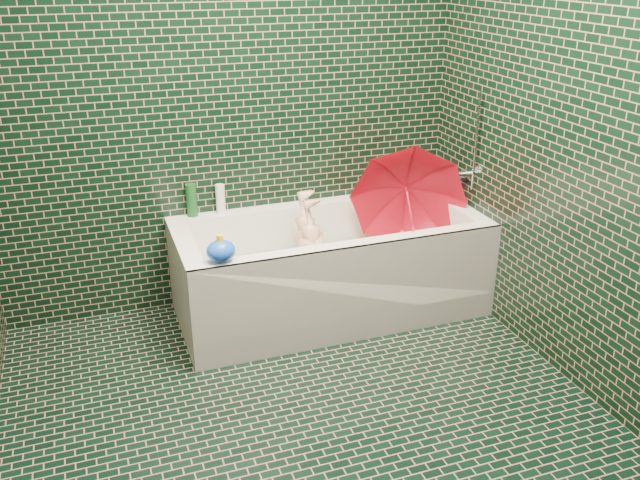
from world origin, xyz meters
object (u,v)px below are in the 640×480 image
object	(u,v)px
child	(315,264)
rubber_duck	(404,183)
umbrella	(410,208)
bath_toy	(221,251)
bathtub	(331,278)

from	to	relation	value
child	rubber_duck	world-z (taller)	rubber_duck
umbrella	child	bearing A→B (deg)	-159.14
rubber_duck	child	bearing A→B (deg)	-131.80
child	bath_toy	distance (m)	0.72
rubber_duck	bath_toy	size ratio (longest dim) A/B	0.95
umbrella	rubber_duck	bearing A→B (deg)	92.81
rubber_duck	bathtub	bearing A→B (deg)	-128.13
bathtub	umbrella	size ratio (longest dim) A/B	2.67
bath_toy	bathtub	bearing A→B (deg)	23.17
child	rubber_duck	size ratio (longest dim) A/B	6.06
bathtub	child	bearing A→B (deg)	176.84
bathtub	rubber_duck	bearing A→B (deg)	30.05
umbrella	bath_toy	xyz separation A→B (m)	(-1.13, -0.27, 0.03)
bath_toy	child	bearing A→B (deg)	26.81
bath_toy	umbrella	bearing A→B (deg)	12.62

